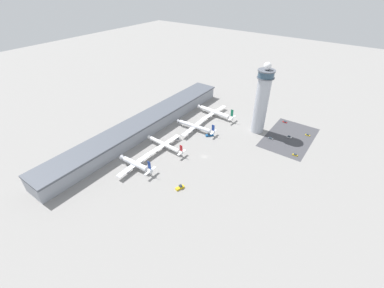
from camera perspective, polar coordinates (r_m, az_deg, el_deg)
The scene contains 17 objects.
ground_plane at distance 217.90m, azimuth 2.75°, elevation -2.84°, with size 1000.00×1000.00×0.00m, color gray.
terminal_building at distance 252.23m, azimuth -10.60°, elevation 4.11°, with size 217.22×25.00×13.66m.
control_tower at distance 245.73m, azimuth 15.25°, elevation 9.35°, with size 15.19×15.19×67.21m.
parking_lot_surface at distance 259.36m, azimuth 20.80°, elevation 1.40°, with size 64.00×40.00×0.01m, color #424247.
airplane_gate_alpha at distance 207.56m, azimuth -12.44°, elevation -4.37°, with size 35.78×32.62×13.57m.
airplane_gate_bravo at distance 226.24m, azimuth -6.12°, elevation -0.14°, with size 39.96×40.66×11.56m.
airplane_gate_charlie at distance 251.13m, azimuth 0.68°, elevation 3.92°, with size 39.79×42.35×12.20m.
airplane_gate_delta at distance 278.17m, azimuth 5.05°, elevation 7.04°, with size 41.40×45.14×14.28m.
service_truck_catering at distance 238.52m, azimuth -3.36°, elevation 1.06°, with size 5.45×7.24×2.46m.
service_truck_fuel at distance 244.62m, azimuth 3.88°, elevation 2.01°, with size 7.32×6.54×2.84m.
service_truck_baggage at distance 254.39m, azimuth 2.20°, elevation 3.44°, with size 6.44×5.94×2.79m.
service_truck_water at distance 188.33m, azimuth -2.68°, elevation -9.63°, with size 7.05×4.52×2.73m.
car_blue_compact at distance 235.79m, azimuth 21.92°, elevation -2.27°, with size 1.95×4.30×1.43m.
car_red_hatchback at distance 250.71m, azimuth 17.02°, elevation 1.18°, with size 1.91×4.79×1.49m.
car_yellow_taxi at distance 283.41m, azimuth 19.93°, elevation 4.63°, with size 1.87×4.39×1.39m.
car_grey_coupe at distance 268.66m, azimuth 24.31°, elevation 1.82°, with size 1.84×4.21×1.36m.
car_silver_sedan at distance 258.84m, azimuth 20.78°, elevation 1.49°, with size 1.93×4.76×1.54m.
Camera 1 is at (-146.52, -92.97, 131.79)m, focal length 24.00 mm.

